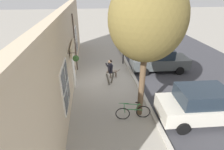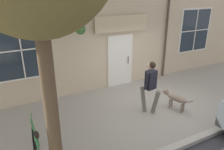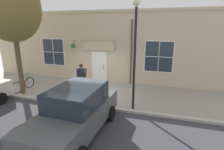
{
  "view_description": "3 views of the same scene",
  "coord_description": "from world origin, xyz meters",
  "px_view_note": "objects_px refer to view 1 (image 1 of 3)",
  "views": [
    {
      "loc": [
        -0.94,
        -10.67,
        5.88
      ],
      "look_at": [
        0.13,
        -1.99,
        1.44
      ],
      "focal_mm": 28.0,
      "sensor_mm": 36.0,
      "label": 1
    },
    {
      "loc": [
        5.19,
        -4.37,
        3.77
      ],
      "look_at": [
        -0.11,
        -1.63,
        1.41
      ],
      "focal_mm": 35.0,
      "sensor_mm": 36.0,
      "label": 2
    },
    {
      "loc": [
        9.19,
        4.03,
        3.79
      ],
      "look_at": [
        -0.04,
        1.36,
        1.13
      ],
      "focal_mm": 28.0,
      "sensor_mm": 36.0,
      "label": 3
    }
  ],
  "objects_px": {
    "pedestrian_walking": "(110,70)",
    "dog_on_leash": "(113,72)",
    "street_tree_by_curb": "(146,22)",
    "street_lamp": "(124,25)",
    "leaning_bicycle": "(133,112)",
    "parked_car_mid_block": "(159,60)",
    "parked_car_nearest_curb": "(203,105)"
  },
  "relations": [
    {
      "from": "pedestrian_walking",
      "to": "dog_on_leash",
      "type": "relative_size",
      "value": 1.6
    },
    {
      "from": "dog_on_leash",
      "to": "street_tree_by_curb",
      "type": "bearing_deg",
      "value": -78.66
    },
    {
      "from": "pedestrian_walking",
      "to": "street_lamp",
      "type": "bearing_deg",
      "value": 66.0
    },
    {
      "from": "leaning_bicycle",
      "to": "dog_on_leash",
      "type": "bearing_deg",
      "value": 95.8
    },
    {
      "from": "pedestrian_walking",
      "to": "parked_car_mid_block",
      "type": "height_order",
      "value": "parked_car_mid_block"
    },
    {
      "from": "dog_on_leash",
      "to": "leaning_bicycle",
      "type": "bearing_deg",
      "value": -84.2
    },
    {
      "from": "leaning_bicycle",
      "to": "parked_car_mid_block",
      "type": "height_order",
      "value": "parked_car_mid_block"
    },
    {
      "from": "street_tree_by_curb",
      "to": "parked_car_nearest_curb",
      "type": "distance_m",
      "value": 4.81
    },
    {
      "from": "pedestrian_walking",
      "to": "parked_car_nearest_curb",
      "type": "distance_m",
      "value": 5.7
    },
    {
      "from": "dog_on_leash",
      "to": "street_lamp",
      "type": "relative_size",
      "value": 0.22
    },
    {
      "from": "pedestrian_walking",
      "to": "street_tree_by_curb",
      "type": "xyz_separation_m",
      "value": [
        1.09,
        -3.25,
        3.58
      ]
    },
    {
      "from": "pedestrian_walking",
      "to": "leaning_bicycle",
      "type": "xyz_separation_m",
      "value": [
        0.72,
        -3.61,
        -0.67
      ]
    },
    {
      "from": "dog_on_leash",
      "to": "parked_car_mid_block",
      "type": "bearing_deg",
      "value": 12.2
    },
    {
      "from": "dog_on_leash",
      "to": "parked_car_mid_block",
      "type": "height_order",
      "value": "parked_car_mid_block"
    },
    {
      "from": "parked_car_mid_block",
      "to": "leaning_bicycle",
      "type": "bearing_deg",
      "value": -121.29
    },
    {
      "from": "pedestrian_walking",
      "to": "parked_car_nearest_curb",
      "type": "bearing_deg",
      "value": -45.67
    },
    {
      "from": "pedestrian_walking",
      "to": "leaning_bicycle",
      "type": "distance_m",
      "value": 3.74
    },
    {
      "from": "street_tree_by_curb",
      "to": "dog_on_leash",
      "type": "bearing_deg",
      "value": 101.34
    },
    {
      "from": "dog_on_leash",
      "to": "leaning_bicycle",
      "type": "distance_m",
      "value": 4.5
    },
    {
      "from": "leaning_bicycle",
      "to": "parked_car_nearest_curb",
      "type": "bearing_deg",
      "value": -8.24
    },
    {
      "from": "pedestrian_walking",
      "to": "leaning_bicycle",
      "type": "bearing_deg",
      "value": -78.71
    },
    {
      "from": "dog_on_leash",
      "to": "parked_car_nearest_curb",
      "type": "bearing_deg",
      "value": -53.07
    },
    {
      "from": "street_tree_by_curb",
      "to": "leaning_bicycle",
      "type": "height_order",
      "value": "street_tree_by_curb"
    },
    {
      "from": "dog_on_leash",
      "to": "street_lamp",
      "type": "distance_m",
      "value": 3.9
    },
    {
      "from": "pedestrian_walking",
      "to": "leaning_bicycle",
      "type": "relative_size",
      "value": 1.0
    },
    {
      "from": "leaning_bicycle",
      "to": "street_lamp",
      "type": "xyz_separation_m",
      "value": [
        0.76,
        6.92,
        2.82
      ]
    },
    {
      "from": "parked_car_nearest_curb",
      "to": "street_lamp",
      "type": "bearing_deg",
      "value": 108.75
    },
    {
      "from": "street_tree_by_curb",
      "to": "parked_car_nearest_curb",
      "type": "bearing_deg",
      "value": -15.98
    },
    {
      "from": "street_tree_by_curb",
      "to": "street_lamp",
      "type": "distance_m",
      "value": 6.73
    },
    {
      "from": "parked_car_nearest_curb",
      "to": "parked_car_mid_block",
      "type": "distance_m",
      "value": 5.74
    },
    {
      "from": "street_tree_by_curb",
      "to": "parked_car_mid_block",
      "type": "relative_size",
      "value": 1.48
    },
    {
      "from": "pedestrian_walking",
      "to": "parked_car_nearest_curb",
      "type": "xyz_separation_m",
      "value": [
        3.98,
        -4.08,
        -0.17
      ]
    }
  ]
}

